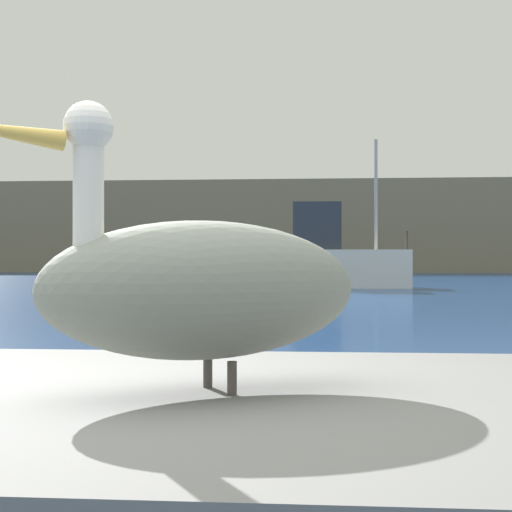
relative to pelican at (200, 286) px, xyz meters
The scene contains 4 objects.
hillside_backdrop 69.15m from the pelican, 90.57° to the left, with size 140.00×15.70×7.13m, color #7F755B.
pier_dock 0.66m from the pelican, 34.23° to the left, with size 3.18×2.35×0.66m, color slate.
pelican is the anchor object (origin of this frame).
fishing_boat_white 28.81m from the pelican, 89.78° to the left, with size 6.23×1.98×5.48m.
Camera 1 is at (1.10, -2.57, 1.08)m, focal length 59.28 mm.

